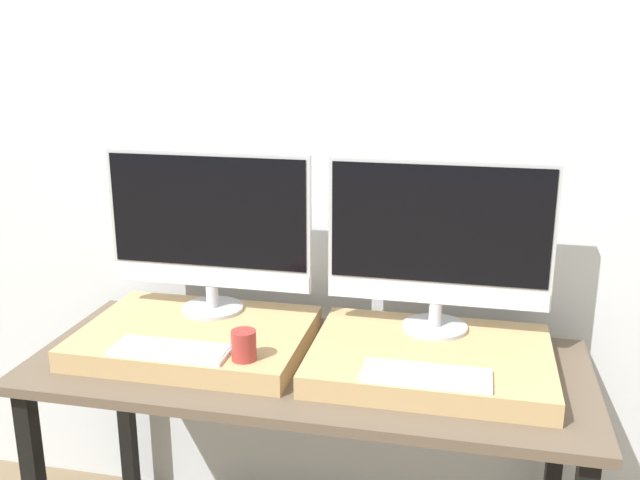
% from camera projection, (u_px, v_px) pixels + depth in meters
% --- Properties ---
extents(wall_back, '(8.00, 0.04, 2.60)m').
position_uv_depth(wall_back, '(335.00, 168.00, 2.37)').
color(wall_back, silver).
rests_on(wall_back, ground_plane).
extents(workbench, '(1.65, 0.68, 0.79)m').
position_uv_depth(workbench, '(307.00, 388.00, 2.15)').
color(workbench, brown).
rests_on(workbench, ground_plane).
extents(wooden_riser_left, '(0.69, 0.52, 0.07)m').
position_uv_depth(wooden_riser_left, '(196.00, 337.00, 2.22)').
color(wooden_riser_left, tan).
rests_on(wooden_riser_left, workbench).
extents(monitor_left, '(0.67, 0.20, 0.52)m').
position_uv_depth(monitor_left, '(209.00, 227.00, 2.27)').
color(monitor_left, '#B2B2B7').
rests_on(monitor_left, wooden_riser_left).
extents(keyboard_left, '(0.34, 0.13, 0.01)m').
position_uv_depth(keyboard_left, '(171.00, 350.00, 2.03)').
color(keyboard_left, silver).
rests_on(keyboard_left, wooden_riser_left).
extents(mug, '(0.07, 0.07, 0.09)m').
position_uv_depth(mug, '(244.00, 345.00, 1.97)').
color(mug, '#9E332D').
rests_on(mug, wooden_riser_left).
extents(wooden_riser_right, '(0.69, 0.52, 0.07)m').
position_uv_depth(wooden_riser_right, '(431.00, 359.00, 2.06)').
color(wooden_riser_right, tan).
rests_on(wooden_riser_right, workbench).
extents(monitor_right, '(0.67, 0.20, 0.52)m').
position_uv_depth(monitor_right, '(439.00, 240.00, 2.12)').
color(monitor_right, '#B2B2B7').
rests_on(monitor_right, wooden_riser_right).
extents(keyboard_right, '(0.34, 0.13, 0.01)m').
position_uv_depth(keyboard_right, '(426.00, 375.00, 1.88)').
color(keyboard_right, silver).
rests_on(keyboard_right, wooden_riser_right).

